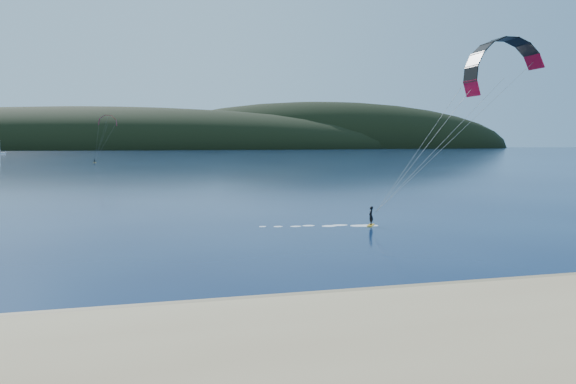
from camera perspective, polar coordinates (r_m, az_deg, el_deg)
The scene contains 6 objects.
ground at distance 22.94m, azimuth 1.39°, elevation -14.93°, with size 1800.00×1800.00×0.00m, color black.
wet_sand at distance 27.06m, azimuth -1.24°, elevation -11.64°, with size 220.00×2.50×0.10m.
headland at distance 766.08m, azimuth -13.86°, elevation 4.51°, with size 1200.00×310.00×140.00m.
kitesurfer_near at distance 52.95m, azimuth 21.43°, elevation 10.70°, with size 25.55×7.52×17.83m.
kitesurfer_far at distance 225.24m, azimuth -18.71°, elevation 6.84°, with size 10.09×4.74×17.45m.
sailboat at distance 436.77m, azimuth -28.43°, elevation 3.70°, with size 8.47×5.36×11.89m.
Camera 1 is at (-5.84, -20.73, 7.91)m, focal length 33.31 mm.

